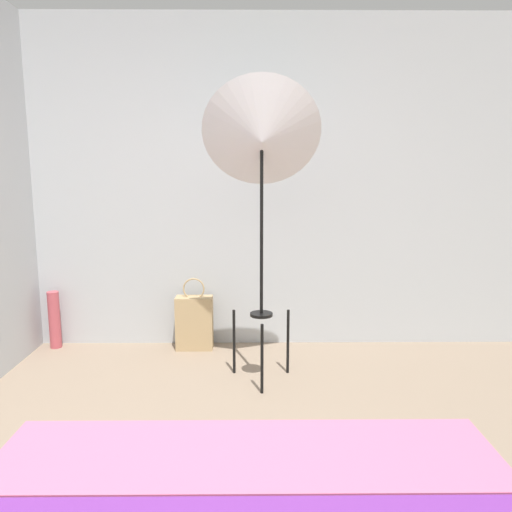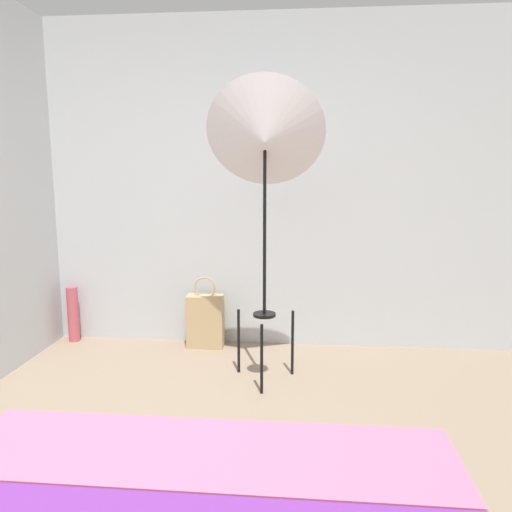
{
  "view_description": "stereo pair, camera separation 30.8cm",
  "coord_description": "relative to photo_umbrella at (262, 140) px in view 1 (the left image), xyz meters",
  "views": [
    {
      "loc": [
        0.21,
        -1.54,
        1.41
      ],
      "look_at": [
        0.23,
        1.49,
        0.89
      ],
      "focal_mm": 35.0,
      "sensor_mm": 36.0,
      "label": 1
    },
    {
      "loc": [
        0.51,
        -1.53,
        1.41
      ],
      "look_at": [
        0.23,
        1.49,
        0.89
      ],
      "focal_mm": 35.0,
      "sensor_mm": 36.0,
      "label": 2
    }
  ],
  "objects": [
    {
      "name": "wall_back",
      "position": [
        -0.27,
        0.77,
        -0.3
      ],
      "size": [
        8.0,
        0.05,
        2.6
      ],
      "color": "#B7BCC1",
      "rests_on": "ground_plane"
    },
    {
      "name": "tote_bag",
      "position": [
        -0.52,
        0.61,
        -1.39
      ],
      "size": [
        0.29,
        0.15,
        0.58
      ],
      "color": "tan",
      "rests_on": "ground_plane"
    },
    {
      "name": "paper_roll",
      "position": [
        -1.65,
        0.64,
        -1.37
      ],
      "size": [
        0.09,
        0.09,
        0.46
      ],
      "color": "#BC4C56",
      "rests_on": "ground_plane"
    },
    {
      "name": "photo_umbrella",
      "position": [
        0.0,
        0.0,
        0.0
      ],
      "size": [
        0.77,
        0.51,
        2.0
      ],
      "color": "black",
      "rests_on": "ground_plane"
    }
  ]
}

